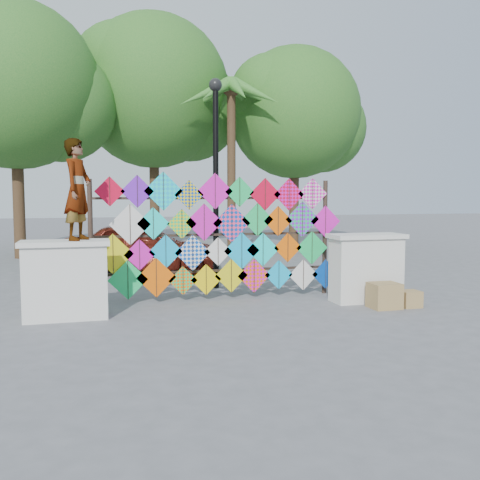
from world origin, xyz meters
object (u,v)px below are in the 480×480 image
(vendor_woman, at_px, (78,190))
(lamppost, at_px, (216,163))
(kite_rack, at_px, (219,237))
(sedan, at_px, (143,247))

(vendor_woman, height_order, lamppost, lamppost)
(kite_rack, bearing_deg, lamppost, 79.97)
(sedan, bearing_deg, vendor_woman, 172.60)
(vendor_woman, distance_m, lamppost, 3.60)
(kite_rack, relative_size, vendor_woman, 3.01)
(kite_rack, height_order, vendor_woman, vendor_woman)
(vendor_woman, height_order, sedan, vendor_woman)
(vendor_woman, xyz_separation_m, sedan, (1.46, 4.94, -1.44))
(sedan, xyz_separation_m, lamppost, (1.32, -2.74, 2.03))
(sedan, relative_size, lamppost, 0.87)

